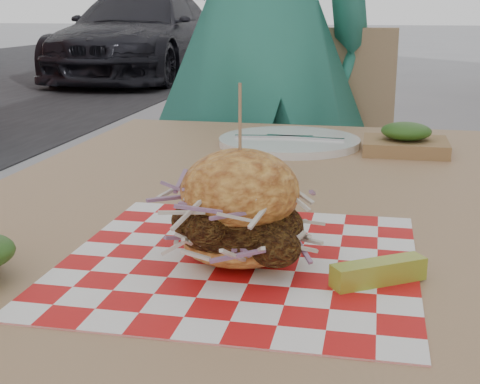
{
  "coord_description": "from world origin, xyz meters",
  "views": [
    {
      "loc": [
        -0.18,
        -0.99,
        1.01
      ],
      "look_at": [
        -0.31,
        -0.35,
        0.82
      ],
      "focal_mm": 50.0,
      "sensor_mm": 36.0,
      "label": 1
    }
  ],
  "objects_px": {
    "diner": "(260,37)",
    "car_dark": "(141,35)",
    "patio_chair": "(314,172)",
    "sandwich": "(240,213)",
    "patio_table": "(255,249)"
  },
  "relations": [
    {
      "from": "diner",
      "to": "patio_table",
      "type": "xyz_separation_m",
      "value": [
        0.15,
        -0.9,
        -0.26
      ]
    },
    {
      "from": "patio_chair",
      "to": "car_dark",
      "type": "bearing_deg",
      "value": 111.13
    },
    {
      "from": "car_dark",
      "to": "sandwich",
      "type": "height_order",
      "value": "car_dark"
    },
    {
      "from": "patio_table",
      "to": "car_dark",
      "type": "bearing_deg",
      "value": 110.75
    },
    {
      "from": "diner",
      "to": "patio_chair",
      "type": "relative_size",
      "value": 1.96
    },
    {
      "from": "diner",
      "to": "patio_chair",
      "type": "xyz_separation_m",
      "value": [
        0.15,
        0.06,
        -0.38
      ]
    },
    {
      "from": "diner",
      "to": "car_dark",
      "type": "distance_m",
      "value": 8.3
    },
    {
      "from": "patio_table",
      "to": "sandwich",
      "type": "relative_size",
      "value": 6.58
    },
    {
      "from": "diner",
      "to": "sandwich",
      "type": "xyz_separation_m",
      "value": [
        0.18,
        -1.15,
        -0.13
      ]
    },
    {
      "from": "patio_table",
      "to": "sandwich",
      "type": "distance_m",
      "value": 0.28
    },
    {
      "from": "patio_chair",
      "to": "sandwich",
      "type": "bearing_deg",
      "value": -90.43
    },
    {
      "from": "diner",
      "to": "car_dark",
      "type": "relative_size",
      "value": 0.44
    },
    {
      "from": "car_dark",
      "to": "patio_chair",
      "type": "distance_m",
      "value": 8.3
    },
    {
      "from": "patio_table",
      "to": "patio_chair",
      "type": "bearing_deg",
      "value": 90.2
    },
    {
      "from": "diner",
      "to": "patio_table",
      "type": "bearing_deg",
      "value": 76.21
    }
  ]
}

